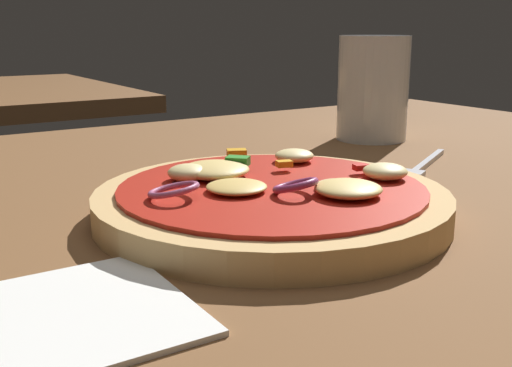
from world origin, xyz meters
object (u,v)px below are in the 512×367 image
(beer_glass, at_px, (373,93))
(napkin, at_px, (12,329))
(fork, at_px, (421,167))
(pizza, at_px, (272,200))

(beer_glass, xyz_separation_m, napkin, (-0.46, -0.27, -0.05))
(beer_glass, height_order, napkin, beer_glass)
(fork, relative_size, beer_glass, 1.19)
(napkin, bearing_deg, pizza, 22.16)
(fork, xyz_separation_m, napkin, (-0.39, -0.12, -0.00))
(pizza, bearing_deg, napkin, -157.84)
(pizza, relative_size, fork, 1.74)
(pizza, distance_m, fork, 0.20)
(fork, relative_size, napkin, 0.90)
(fork, bearing_deg, pizza, -167.52)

